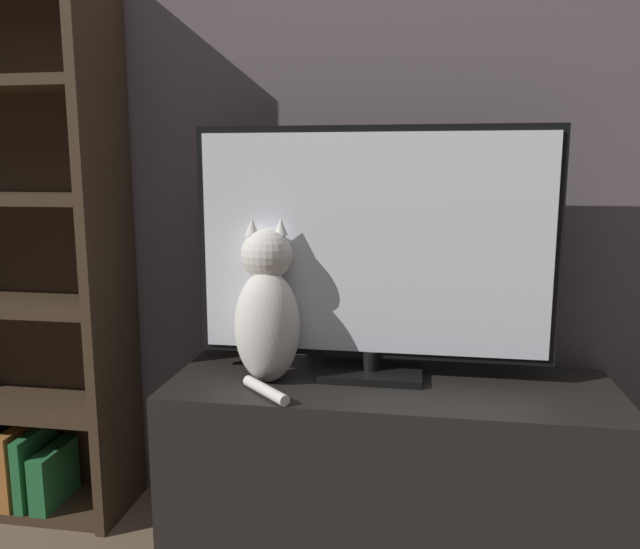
{
  "coord_description": "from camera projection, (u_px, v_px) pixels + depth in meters",
  "views": [
    {
      "loc": [
        0.08,
        -0.6,
        1.05
      ],
      "look_at": [
        -0.19,
        0.98,
        0.78
      ],
      "focal_mm": 35.0,
      "sensor_mm": 36.0,
      "label": 1
    }
  ],
  "objects": [
    {
      "name": "wall_back",
      "position": [
        400.0,
        77.0,
        1.75
      ],
      "size": [
        4.8,
        0.05,
        2.6
      ],
      "color": "#564C51",
      "rests_on": "ground_plane"
    },
    {
      "name": "tv_stand",
      "position": [
        388.0,
        470.0,
        1.68
      ],
      "size": [
        1.17,
        0.42,
        0.49
      ],
      "color": "black",
      "rests_on": "ground_plane"
    },
    {
      "name": "tv",
      "position": [
        373.0,
        251.0,
        1.63
      ],
      "size": [
        0.95,
        0.17,
        0.67
      ],
      "color": "black",
      "rests_on": "tv_stand"
    },
    {
      "name": "cat",
      "position": [
        267.0,
        311.0,
        1.63
      ],
      "size": [
        0.2,
        0.29,
        0.43
      ],
      "rotation": [
        0.0,
        0.0,
        0.19
      ],
      "color": "silver",
      "rests_on": "tv_stand"
    }
  ]
}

